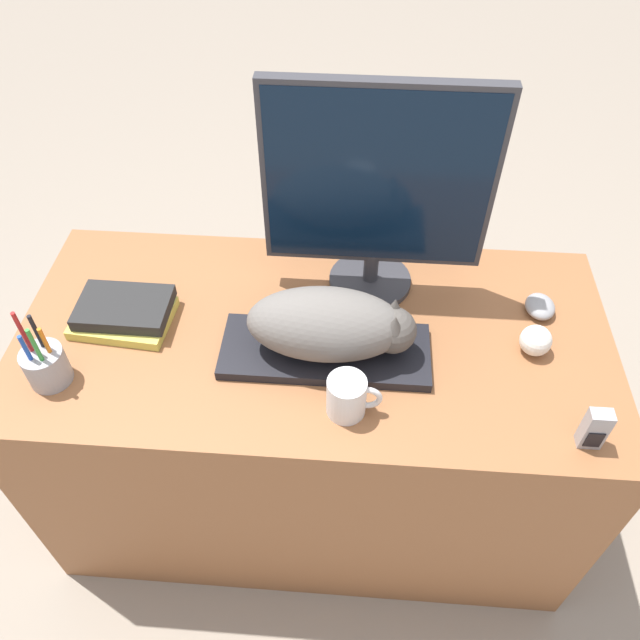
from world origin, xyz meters
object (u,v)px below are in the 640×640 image
baseball (536,340)px  phone (595,429)px  monitor (377,188)px  book_stack (124,312)px  computer_mouse (540,306)px  cat (333,325)px  keyboard (325,351)px  coffee_mug (348,397)px  pen_cup (46,365)px

baseball → phone: bearing=-73.1°
monitor → book_stack: (-0.57, -0.17, -0.26)m
computer_mouse → book_stack: size_ratio=0.36×
cat → monitor: monitor is taller
keyboard → cat: 0.09m
monitor → coffee_mug: monitor is taller
monitor → pen_cup: monitor is taller
coffee_mug → baseball: bearing=25.1°
baseball → cat: bearing=-174.1°
coffee_mug → book_stack: (-0.53, 0.22, -0.02)m
computer_mouse → coffee_mug: bearing=-144.5°
keyboard → pen_cup: bearing=-169.3°
monitor → phone: bearing=-44.2°
coffee_mug → phone: (0.48, -0.04, 0.00)m
computer_mouse → baseball: baseball is taller
book_stack → cat: bearing=-8.2°
monitor → phone: (0.44, -0.43, -0.23)m
monitor → baseball: size_ratio=7.50×
phone → book_stack: size_ratio=0.44×
baseball → phone: (0.07, -0.23, 0.01)m
baseball → coffee_mug: bearing=-154.9°
cat → pen_cup: size_ratio=1.82×
pen_cup → computer_mouse: bearing=14.6°
coffee_mug → keyboard: bearing=110.9°
coffee_mug → pen_cup: 0.64m
computer_mouse → book_stack: (-0.97, -0.10, 0.01)m
keyboard → computer_mouse: bearing=18.9°
cat → coffee_mug: size_ratio=3.19×
pen_cup → phone: 1.12m
coffee_mug → phone: phone is taller
computer_mouse → baseball: bearing=-105.3°
computer_mouse → phone: 0.36m
keyboard → cat: cat is taller
monitor → coffee_mug: size_ratio=4.63×
keyboard → monitor: 0.37m
computer_mouse → pen_cup: (-1.08, -0.28, 0.03)m
monitor → coffee_mug: 0.45m
coffee_mug → pen_cup: bearing=176.9°
computer_mouse → coffee_mug: size_ratio=0.74×
monitor → baseball: bearing=-27.7°
book_stack → pen_cup: bearing=-121.0°
monitor → book_stack: monitor is taller
keyboard → coffee_mug: size_ratio=4.07×
pen_cup → baseball: bearing=8.5°
cat → book_stack: size_ratio=1.56×
computer_mouse → book_stack: 0.97m
phone → coffee_mug: bearing=174.8°
keyboard → computer_mouse: size_ratio=5.48×
keyboard → pen_cup: (-0.58, -0.11, 0.04)m
computer_mouse → coffee_mug: 0.54m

